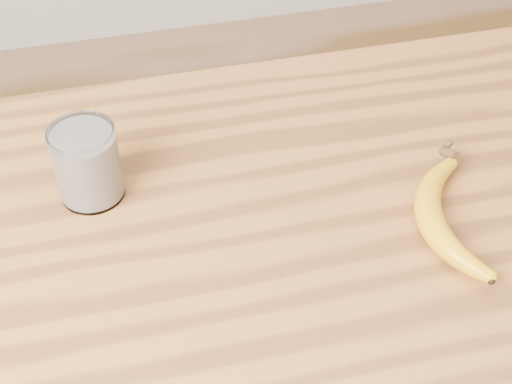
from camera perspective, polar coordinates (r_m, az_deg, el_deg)
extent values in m
cube|color=#9D612A|center=(0.87, 9.80, -5.03)|extent=(1.20, 0.80, 0.04)
cylinder|color=brown|center=(1.41, -19.25, -10.41)|extent=(0.06, 0.06, 0.86)
cylinder|color=white|center=(0.89, -13.37, 2.25)|extent=(0.08, 0.08, 0.10)
torus|color=white|center=(0.86, -13.90, 4.69)|extent=(0.08, 0.08, 0.00)
cylinder|color=white|center=(0.89, -13.33, 2.07)|extent=(0.07, 0.07, 0.09)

